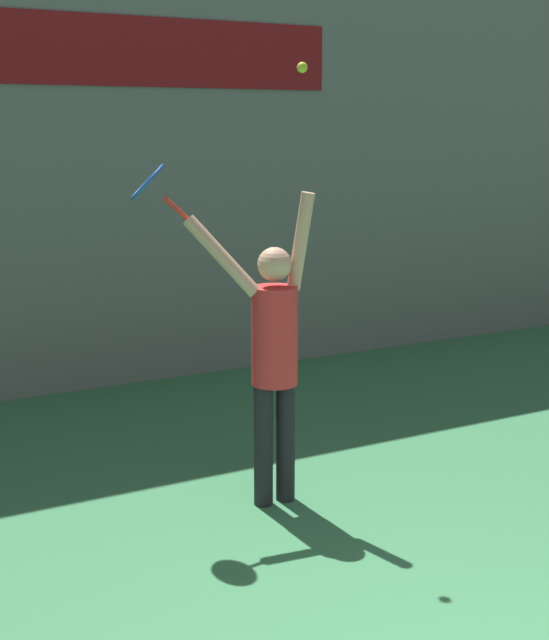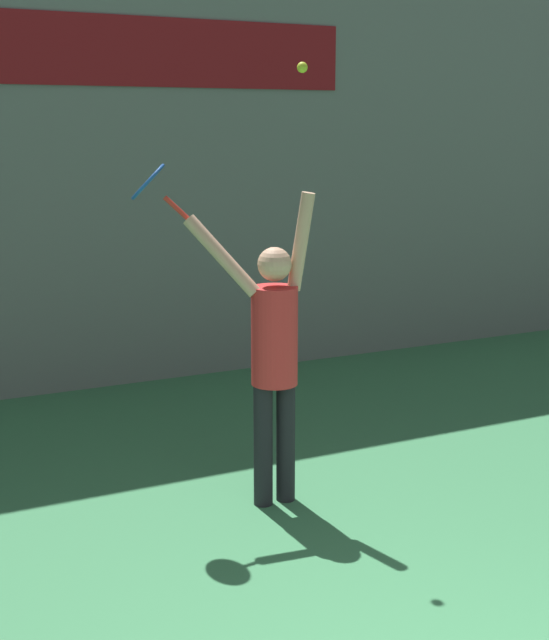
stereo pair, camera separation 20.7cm
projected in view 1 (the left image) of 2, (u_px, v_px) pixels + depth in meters
The scene contains 5 objects.
back_wall at pixel (82, 130), 8.31m from camera, with size 18.00×0.10×5.00m.
sponsor_banner at pixel (80, 49), 8.11m from camera, with size 5.13×0.02×0.64m.
tennis_player at pixel (273, 349), 5.92m from camera, with size 0.82×0.49×2.12m.
tennis_racket at pixel (150, 184), 5.68m from camera, with size 0.41×0.37×0.37m.
tennis_ball at pixel (302, 67), 5.54m from camera, with size 0.07×0.07×0.07m.
Camera 1 is at (-2.41, -1.94, 2.54)m, focal length 50.00 mm.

